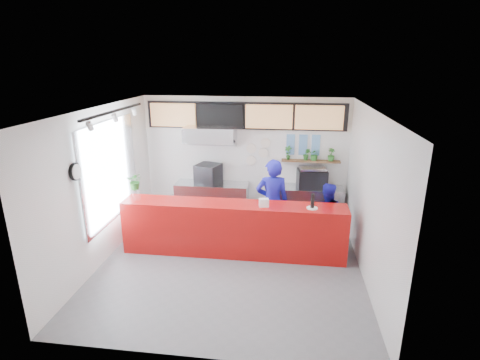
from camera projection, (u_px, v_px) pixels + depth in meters
The scene contains 46 objects.
floor at pixel (230, 263), 7.39m from camera, with size 5.00×5.00×0.00m, color slate.
ceiling at pixel (229, 110), 6.47m from camera, with size 5.00×5.00×0.00m, color silver.
wall_back at pixel (245, 158), 9.29m from camera, with size 5.00×5.00×0.00m, color white.
wall_left at pixel (102, 186), 7.23m from camera, with size 5.00×5.00×0.00m, color white.
wall_right at pixel (369, 197), 6.62m from camera, with size 5.00×5.00×0.00m, color white.
service_counter at pixel (233, 229), 7.60m from camera, with size 4.50×0.60×1.10m, color #A60D0B.
cream_band at pixel (245, 113), 8.94m from camera, with size 5.00×0.02×0.80m, color beige.
prep_bench at pixel (212, 200), 9.42m from camera, with size 1.80×0.60×0.90m, color #B2B5BA.
panini_oven at pixel (208, 174), 9.22m from camera, with size 0.54×0.54×0.48m, color black.
extraction_hood at pixel (210, 134), 8.86m from camera, with size 1.20×0.70×0.35m, color #B2B5BA.
hood_lip at pixel (210, 142), 8.92m from camera, with size 1.20×0.70×0.08m, color #B2B5BA.
right_bench at pixel (305, 204), 9.14m from camera, with size 1.80×0.60×0.90m, color #B2B5BA.
espresso_machine at pixel (312, 179), 8.92m from camera, with size 0.68×0.48×0.44m, color black.
espresso_tray at pixel (312, 168), 8.84m from camera, with size 0.60×0.42×0.06m, color silver.
herb_shelf at pixel (311, 161), 9.00m from camera, with size 1.40×0.18×0.04m, color brown.
menu_board_far_left at pixel (173, 115), 9.07m from camera, with size 1.10×0.10×0.55m, color tan.
menu_board_mid_left at pixel (220, 116), 8.93m from camera, with size 1.10×0.10×0.55m, color black.
menu_board_mid_right at pixel (269, 117), 8.79m from camera, with size 1.10×0.10×0.55m, color tan.
menu_board_far_right at pixel (319, 118), 8.64m from camera, with size 1.10×0.10×0.55m, color tan.
soffit at pixel (245, 116), 8.93m from camera, with size 4.80×0.04×0.65m, color black.
window_pane at pixel (110, 172), 7.45m from camera, with size 0.04×2.20×1.90m, color silver.
window_frame at pixel (111, 172), 7.45m from camera, with size 0.03×2.30×2.00m, color #B2B5BA.
wall_clock_rim at pixel (75, 172), 6.21m from camera, with size 0.30×0.30×0.05m, color black.
wall_clock_face at pixel (77, 172), 6.21m from camera, with size 0.26×0.26×0.02m, color white.
track_rail at pixel (114, 111), 6.74m from camera, with size 0.05×2.40×0.04m, color black.
dec_plate_a at pixel (251, 149), 9.17m from camera, with size 0.24×0.24×0.03m, color silver.
dec_plate_b at pixel (263, 153), 9.16m from camera, with size 0.24×0.24×0.03m, color silver.
dec_plate_c at pixel (251, 160), 9.26m from camera, with size 0.24×0.24×0.03m, color silver.
dec_plate_d at pixel (266, 143), 9.08m from camera, with size 0.24×0.24×0.03m, color silver.
photo_frame_a at pixel (291, 139), 8.98m from camera, with size 0.20×0.02×0.25m, color #598CBF.
photo_frame_b at pixel (303, 140), 8.95m from camera, with size 0.20×0.02×0.25m, color #598CBF.
photo_frame_c at pixel (316, 140), 8.91m from camera, with size 0.20×0.02×0.25m, color #598CBF.
photo_frame_d at pixel (290, 150), 9.06m from camera, with size 0.20×0.02×0.25m, color #598CBF.
photo_frame_e at pixel (303, 150), 9.02m from camera, with size 0.20×0.02×0.25m, color #598CBF.
photo_frame_f at pixel (315, 150), 8.99m from camera, with size 0.20×0.02×0.25m, color #598CBF.
staff_center at pixel (272, 203), 7.89m from camera, with size 0.69×0.45×1.90m, color #171699.
staff_right at pixel (326, 216), 7.78m from camera, with size 0.70×0.55×1.44m, color #171699.
herb_a at pixel (288, 153), 9.01m from camera, with size 0.18×0.12×0.34m, color #2B6F26.
herb_b at pixel (307, 154), 8.96m from camera, with size 0.16×0.13×0.29m, color #2B6F26.
herb_c at pixel (315, 154), 8.94m from camera, with size 0.26×0.23×0.29m, color #2B6F26.
herb_d at pixel (331, 155), 8.89m from camera, with size 0.17×0.15×0.31m, color #2B6F26.
glass_vase at pixel (136, 195), 7.62m from camera, with size 0.15×0.15×0.19m, color white.
basil_vase at pixel (135, 181), 7.52m from camera, with size 0.32×0.28×0.35m, color #2B6F26.
napkin_holder at pixel (264, 203), 7.25m from camera, with size 0.18×0.11×0.16m, color white.
white_plate at pixel (312, 208), 7.18m from camera, with size 0.21×0.21×0.02m, color white.
pepper_mill at pixel (313, 201), 7.14m from camera, with size 0.07×0.07×0.28m, color black.
Camera 1 is at (1.02, -6.46, 3.82)m, focal length 28.00 mm.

